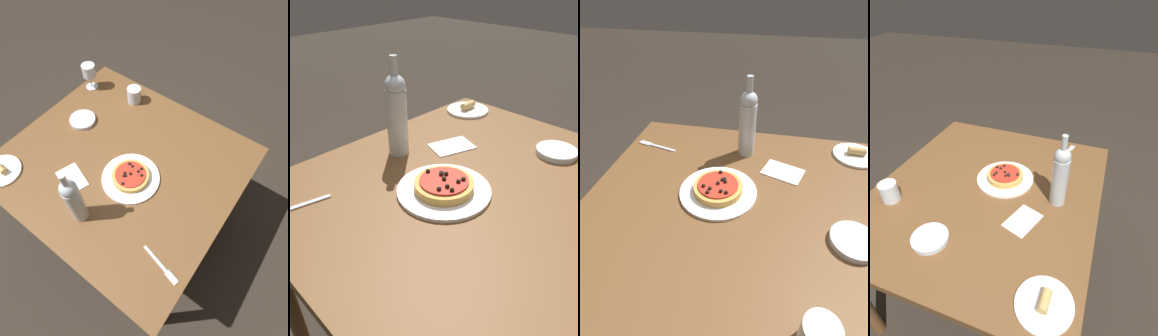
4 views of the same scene
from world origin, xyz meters
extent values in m
plane|color=#2D261E|center=(0.00, 0.00, 0.00)|extent=(14.00, 14.00, 0.00)
cube|color=brown|center=(0.00, 0.00, 0.75)|extent=(1.18, 1.07, 0.03)
cylinder|color=brown|center=(0.53, 0.48, 0.37)|extent=(0.06, 0.06, 0.74)
cylinder|color=white|center=(-0.10, 0.05, 0.78)|extent=(0.29, 0.29, 0.01)
cylinder|color=gold|center=(-0.10, 0.05, 0.80)|extent=(0.18, 0.18, 0.03)
cylinder|color=#B72D1E|center=(-0.10, 0.05, 0.81)|extent=(0.15, 0.15, 0.01)
sphere|color=black|center=(-0.12, 0.02, 0.82)|extent=(0.01, 0.01, 0.01)
sphere|color=black|center=(-0.10, 0.06, 0.82)|extent=(0.01, 0.01, 0.01)
sphere|color=black|center=(-0.13, 0.00, 0.82)|extent=(0.01, 0.01, 0.01)
sphere|color=black|center=(-0.08, 0.08, 0.82)|extent=(0.01, 0.01, 0.01)
sphere|color=black|center=(-0.08, 0.07, 0.82)|extent=(0.01, 0.01, 0.01)
sphere|color=black|center=(-0.08, 0.01, 0.82)|extent=(0.01, 0.01, 0.01)
sphere|color=black|center=(-0.06, 0.01, 0.82)|extent=(0.01, 0.01, 0.01)
sphere|color=black|center=(-0.11, 0.12, 0.82)|extent=(0.01, 0.01, 0.01)
sphere|color=black|center=(-0.09, 0.08, 0.82)|extent=(0.01, 0.01, 0.01)
sphere|color=black|center=(-0.15, 0.03, 0.82)|extent=(0.01, 0.01, 0.01)
cylinder|color=#B2BCC1|center=(-0.04, 0.34, 0.89)|extent=(0.07, 0.07, 0.24)
sphere|color=#B2BCC1|center=(-0.04, 0.34, 1.03)|extent=(0.07, 0.07, 0.07)
cylinder|color=#B2BCC1|center=(-0.04, 0.34, 1.09)|extent=(0.03, 0.03, 0.08)
cylinder|color=silver|center=(0.36, -0.08, 0.78)|extent=(0.15, 0.15, 0.02)
cube|color=#B7B7BC|center=(-0.43, 0.30, 0.77)|extent=(0.14, 0.04, 0.00)
cylinder|color=white|center=(0.45, 0.41, 0.78)|extent=(0.19, 0.19, 0.01)
cylinder|color=tan|center=(0.45, 0.41, 0.80)|extent=(0.07, 0.03, 0.03)
cube|color=silver|center=(0.14, 0.23, 0.77)|extent=(0.19, 0.16, 0.00)
camera|label=1|loc=(-0.55, 0.55, 1.91)|focal=28.00mm
camera|label=2|loc=(-0.71, -0.49, 1.38)|focal=35.00mm
camera|label=3|loc=(0.07, -0.65, 1.46)|focal=28.00mm
camera|label=4|loc=(0.87, 0.46, 1.64)|focal=28.00mm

